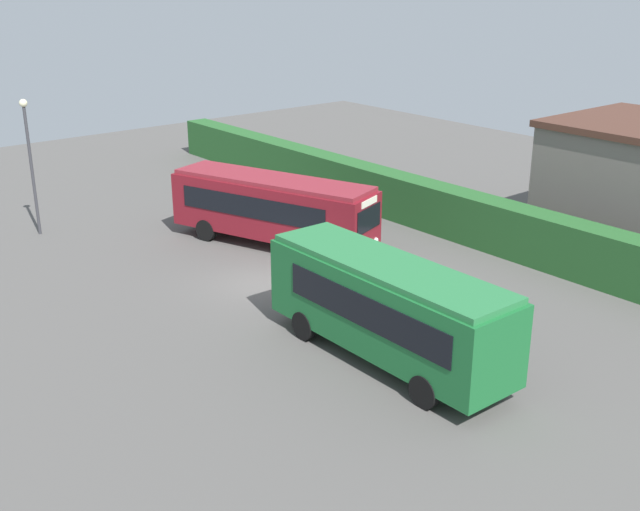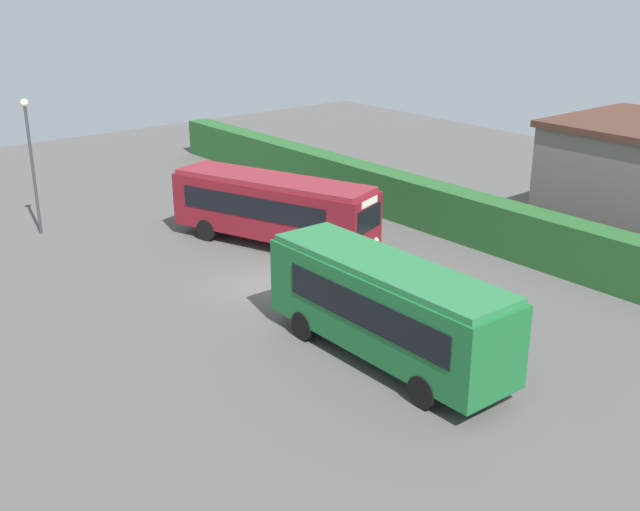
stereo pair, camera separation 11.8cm
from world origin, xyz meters
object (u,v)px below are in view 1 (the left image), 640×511
object	(u,v)px
bus_maroon	(273,207)
lamppost	(30,153)
person_center	(368,223)
person_left	(301,199)
bus_green	(387,305)

from	to	relation	value
bus_maroon	lamppost	world-z (taller)	lamppost
person_center	bus_maroon	bearing A→B (deg)	-153.27
lamppost	bus_maroon	bearing A→B (deg)	42.51
person_left	person_center	xyz separation A→B (m)	(4.49, 0.37, -0.18)
bus_green	person_left	xyz separation A→B (m)	(-13.36, 7.07, -0.86)
lamppost	person_left	bearing A→B (deg)	61.00
person_left	person_center	bearing A→B (deg)	-53.12
person_center	bus_green	bearing A→B (deg)	-71.56
bus_green	bus_maroon	bearing A→B (deg)	-18.06
person_left	person_center	distance (m)	4.51
person_left	person_center	size ratio (longest dim) A/B	1.17
bus_green	person_left	bearing A→B (deg)	-27.28
lamppost	person_center	bearing A→B (deg)	46.89
bus_green	lamppost	xyz separation A→B (m)	(-19.38, -3.79, 1.98)
bus_maroon	person_center	world-z (taller)	bus_maroon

